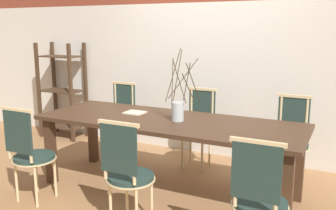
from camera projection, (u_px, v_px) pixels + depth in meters
name	position (u px, v px, depth m)	size (l,w,h in m)	color
ground_plane	(168.00, 190.00, 3.91)	(16.00, 16.00, 0.00)	#9E7047
wall_rear	(214.00, 33.00, 4.75)	(12.00, 0.06, 3.20)	silver
dining_table	(168.00, 128.00, 3.77)	(2.69, 0.95, 0.76)	#422B1C
chair_near_leftend	(30.00, 152.00, 3.57)	(0.42, 0.42, 0.96)	#233833
chair_near_left	(127.00, 171.00, 3.09)	(0.42, 0.42, 0.96)	#233833
chair_near_center	(259.00, 197.00, 2.62)	(0.42, 0.42, 0.96)	#233833
chair_far_leftend	(120.00, 116.00, 5.00)	(0.42, 0.42, 0.96)	#233833
chair_far_left	(198.00, 126.00, 4.51)	(0.42, 0.42, 0.96)	#233833
chair_far_center	(291.00, 137.00, 4.04)	(0.42, 0.42, 0.96)	#233833
vase_centerpiece	(178.00, 109.00, 3.68)	(0.35, 0.35, 0.71)	#B2BCC1
book_stack	(135.00, 113.00, 4.03)	(0.21, 0.19, 0.01)	beige
shelving_rack	(62.00, 91.00, 5.71)	(0.67, 0.38, 1.45)	#422D1E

